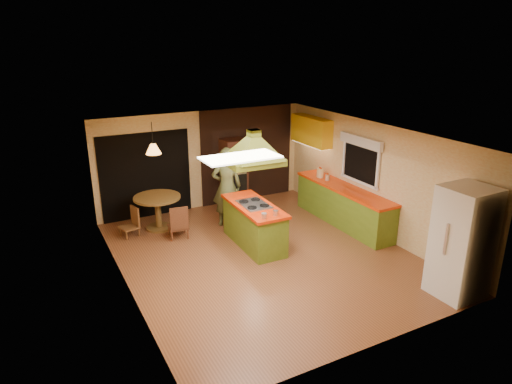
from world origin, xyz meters
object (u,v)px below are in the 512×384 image
kitchen_island (254,225)px  wall_oven (234,173)px  dining_table (158,206)px  refrigerator (462,242)px  canister_large (320,173)px  man (227,187)px

kitchen_island → wall_oven: size_ratio=1.05×
dining_table → refrigerator: bearing=-54.0°
refrigerator → dining_table: size_ratio=1.83×
wall_oven → canister_large: size_ratio=8.05×
man → wall_oven: man is taller
kitchen_island → refrigerator: bearing=-55.5°
man → dining_table: 1.64m
refrigerator → wall_oven: refrigerator is taller
kitchen_island → wall_oven: (0.66, 2.39, 0.42)m
kitchen_island → dining_table: (-1.56, 1.79, 0.09)m
wall_oven → dining_table: 2.32m
wall_oven → dining_table: size_ratio=1.67×
wall_oven → dining_table: (-2.22, -0.60, -0.33)m
dining_table → man: bearing=-19.2°
refrigerator → wall_oven: bearing=104.2°
kitchen_island → refrigerator: size_ratio=0.95×
dining_table → kitchen_island: bearing=-49.0°
man → canister_large: (2.40, -0.31, 0.09)m
refrigerator → man: bearing=115.2°
wall_oven → canister_large: bearing=-40.8°
dining_table → canister_large: 4.02m
refrigerator → wall_oven: (-1.53, 5.76, -0.09)m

